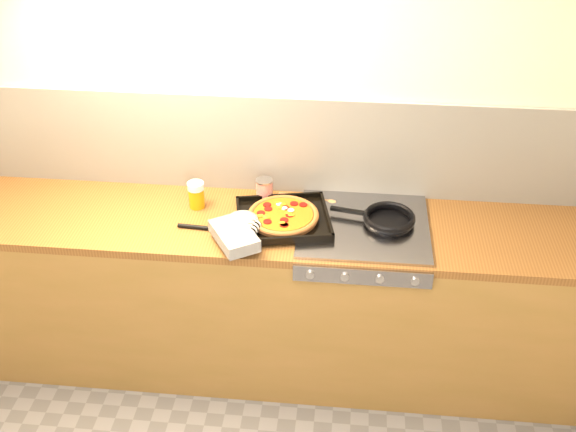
# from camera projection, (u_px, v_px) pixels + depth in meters

# --- Properties ---
(room_shell) EXTENTS (3.20, 3.20, 3.20)m
(room_shell) POSITION_uv_depth(u_px,v_px,m) (274.00, 145.00, 3.26)
(room_shell) COLOR white
(room_shell) RESTS_ON ground
(counter_run) EXTENTS (3.20, 0.62, 0.90)m
(counter_run) POSITION_uv_depth(u_px,v_px,m) (269.00, 295.00, 3.41)
(counter_run) COLOR olive
(counter_run) RESTS_ON ground
(stovetop) EXTENTS (0.60, 0.56, 0.02)m
(stovetop) POSITION_uv_depth(u_px,v_px,m) (364.00, 226.00, 3.12)
(stovetop) COLOR #929297
(stovetop) RESTS_ON counter_run
(pizza_on_tray) EXTENTS (0.57, 0.57, 0.07)m
(pizza_on_tray) POSITION_uv_depth(u_px,v_px,m) (270.00, 221.00, 3.08)
(pizza_on_tray) COLOR black
(pizza_on_tray) RESTS_ON stovetop
(frying_pan) EXTENTS (0.42, 0.28, 0.04)m
(frying_pan) POSITION_uv_depth(u_px,v_px,m) (388.00, 219.00, 3.11)
(frying_pan) COLOR black
(frying_pan) RESTS_ON stovetop
(tomato_can) EXTENTS (0.10, 0.10, 0.12)m
(tomato_can) POSITION_uv_depth(u_px,v_px,m) (264.00, 190.00, 3.27)
(tomato_can) COLOR maroon
(tomato_can) RESTS_ON counter_run
(juice_glass) EXTENTS (0.09, 0.09, 0.13)m
(juice_glass) POSITION_uv_depth(u_px,v_px,m) (196.00, 195.00, 3.23)
(juice_glass) COLOR orange
(juice_glass) RESTS_ON counter_run
(wooden_spoon) EXTENTS (0.30, 0.09, 0.02)m
(wooden_spoon) POSITION_uv_depth(u_px,v_px,m) (313.00, 199.00, 3.30)
(wooden_spoon) COLOR #B77E4D
(wooden_spoon) RESTS_ON counter_run
(black_spatula) EXTENTS (0.28, 0.09, 0.02)m
(black_spatula) POSITION_uv_depth(u_px,v_px,m) (209.00, 229.00, 3.09)
(black_spatula) COLOR black
(black_spatula) RESTS_ON counter_run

